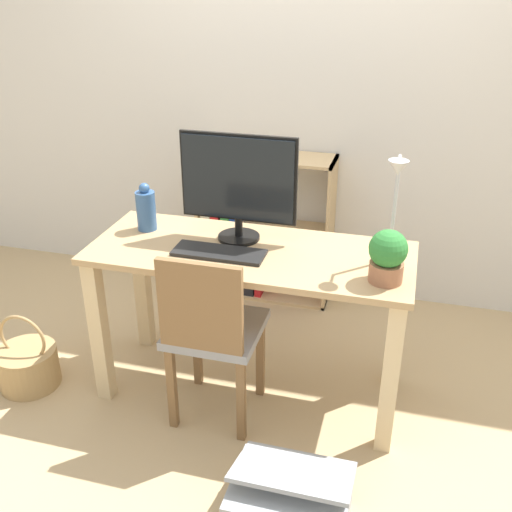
# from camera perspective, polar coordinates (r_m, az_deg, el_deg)

# --- Properties ---
(ground_plane) EXTENTS (10.00, 10.00, 0.00)m
(ground_plane) POSITION_cam_1_polar(r_m,az_deg,el_deg) (3.09, -0.50, -12.42)
(ground_plane) COLOR tan
(wall_back) EXTENTS (8.00, 0.05, 2.60)m
(wall_back) POSITION_cam_1_polar(r_m,az_deg,el_deg) (3.58, 4.59, 16.05)
(wall_back) COLOR silver
(wall_back) RESTS_ON ground_plane
(desk) EXTENTS (1.45, 0.58, 0.77)m
(desk) POSITION_cam_1_polar(r_m,az_deg,el_deg) (2.74, -0.55, -2.34)
(desk) COLOR tan
(desk) RESTS_ON ground_plane
(monitor) EXTENTS (0.54, 0.19, 0.49)m
(monitor) POSITION_cam_1_polar(r_m,az_deg,el_deg) (2.69, -1.70, 7.02)
(monitor) COLOR black
(monitor) RESTS_ON desk
(keyboard) EXTENTS (0.41, 0.15, 0.02)m
(keyboard) POSITION_cam_1_polar(r_m,az_deg,el_deg) (2.64, -3.55, 0.32)
(keyboard) COLOR black
(keyboard) RESTS_ON desk
(vase) EXTENTS (0.09, 0.09, 0.23)m
(vase) POSITION_cam_1_polar(r_m,az_deg,el_deg) (2.90, -10.43, 4.41)
(vase) COLOR #33598C
(vase) RESTS_ON desk
(desk_lamp) EXTENTS (0.10, 0.19, 0.48)m
(desk_lamp) POSITION_cam_1_polar(r_m,az_deg,el_deg) (2.48, 13.07, 5.08)
(desk_lamp) COLOR #B7B7BC
(desk_lamp) RESTS_ON desk
(potted_plant) EXTENTS (0.15, 0.15, 0.22)m
(potted_plant) POSITION_cam_1_polar(r_m,az_deg,el_deg) (2.42, 12.42, 0.03)
(potted_plant) COLOR #9E6647
(potted_plant) RESTS_ON desk
(chair) EXTENTS (0.40, 0.40, 0.87)m
(chair) POSITION_cam_1_polar(r_m,az_deg,el_deg) (2.63, -4.26, -7.04)
(chair) COLOR gray
(chair) RESTS_ON ground_plane
(bookshelf) EXTENTS (0.82, 0.28, 0.91)m
(bookshelf) POSITION_cam_1_polar(r_m,az_deg,el_deg) (3.76, -1.28, 1.96)
(bookshelf) COLOR tan
(bookshelf) RESTS_ON ground_plane
(basket) EXTENTS (0.30, 0.30, 0.40)m
(basket) POSITION_cam_1_polar(r_m,az_deg,el_deg) (3.25, -20.89, -9.71)
(basket) COLOR tan
(basket) RESTS_ON ground_plane
(storage_box) EXTENTS (0.45, 0.39, 0.28)m
(storage_box) POSITION_cam_1_polar(r_m,az_deg,el_deg) (2.42, 3.24, -22.46)
(storage_box) COLOR #999EA3
(storage_box) RESTS_ON ground_plane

